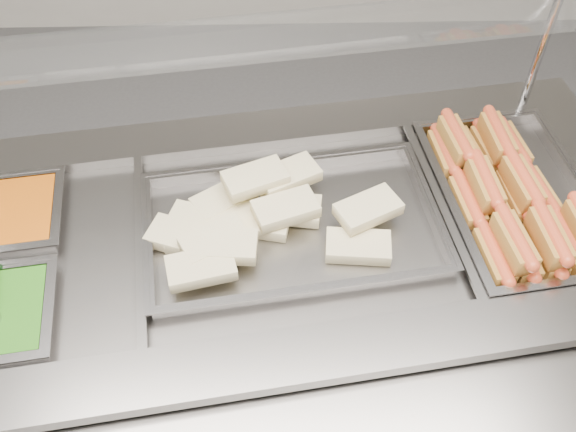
{
  "coord_description": "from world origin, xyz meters",
  "views": [
    {
      "loc": [
        0.05,
        -0.69,
        2.03
      ],
      "look_at": [
        0.08,
        0.28,
        0.9
      ],
      "focal_mm": 40.0,
      "sensor_mm": 36.0,
      "label": 1
    }
  ],
  "objects_px": {
    "steam_counter": "(271,324)",
    "sneeze_guard": "(248,41)",
    "pan_hotdogs": "(512,204)",
    "pan_wraps": "(292,229)"
  },
  "relations": [
    {
      "from": "steam_counter",
      "to": "sneeze_guard",
      "type": "relative_size",
      "value": 1.18
    },
    {
      "from": "steam_counter",
      "to": "pan_hotdogs",
      "type": "bearing_deg",
      "value": 8.23
    },
    {
      "from": "steam_counter",
      "to": "sneeze_guard",
      "type": "distance_m",
      "value": 0.83
    },
    {
      "from": "steam_counter",
      "to": "pan_hotdogs",
      "type": "relative_size",
      "value": 3.34
    },
    {
      "from": "sneeze_guard",
      "to": "pan_hotdogs",
      "type": "distance_m",
      "value": 0.76
    },
    {
      "from": "steam_counter",
      "to": "pan_wraps",
      "type": "xyz_separation_m",
      "value": [
        0.06,
        0.01,
        0.42
      ]
    },
    {
      "from": "steam_counter",
      "to": "pan_wraps",
      "type": "distance_m",
      "value": 0.42
    },
    {
      "from": "steam_counter",
      "to": "sneeze_guard",
      "type": "bearing_deg",
      "value": 98.23
    },
    {
      "from": "pan_hotdogs",
      "to": "sneeze_guard",
      "type": "bearing_deg",
      "value": 168.95
    },
    {
      "from": "pan_hotdogs",
      "to": "pan_wraps",
      "type": "bearing_deg",
      "value": -171.77
    }
  ]
}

